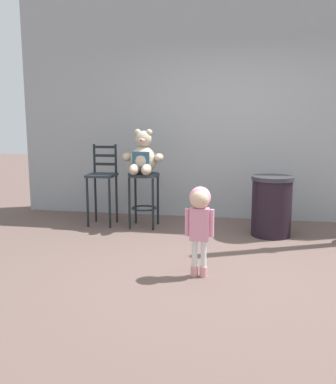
# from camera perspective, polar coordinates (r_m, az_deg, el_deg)

# --- Properties ---
(ground_plane) EXTENTS (24.00, 24.00, 0.00)m
(ground_plane) POSITION_cam_1_polar(r_m,az_deg,el_deg) (4.24, 7.25, -10.19)
(ground_plane) COLOR brown
(building_wall) EXTENTS (6.33, 0.30, 3.75)m
(building_wall) POSITION_cam_1_polar(r_m,az_deg,el_deg) (6.33, 8.88, 13.62)
(building_wall) COLOR #94989D
(building_wall) RESTS_ON ground_plane
(bar_stool_with_teddy) EXTENTS (0.42, 0.42, 0.72)m
(bar_stool_with_teddy) POSITION_cam_1_polar(r_m,az_deg,el_deg) (5.69, -3.24, 0.52)
(bar_stool_with_teddy) COLOR #202A2F
(bar_stool_with_teddy) RESTS_ON ground_plane
(teddy_bear) EXTENTS (0.56, 0.50, 0.58)m
(teddy_bear) POSITION_cam_1_polar(r_m,az_deg,el_deg) (5.61, -3.35, 4.61)
(teddy_bear) COLOR #B6A38C
(teddy_bear) RESTS_ON bar_stool_with_teddy
(child_walking) EXTENTS (0.27, 0.21, 0.84)m
(child_walking) POSITION_cam_1_polar(r_m,az_deg,el_deg) (3.87, 4.25, -2.66)
(child_walking) COLOR pink
(child_walking) RESTS_ON ground_plane
(trash_bin) EXTENTS (0.51, 0.51, 0.75)m
(trash_bin) POSITION_cam_1_polar(r_m,az_deg,el_deg) (5.42, 13.65, -1.81)
(trash_bin) COLOR black
(trash_bin) RESTS_ON ground_plane
(bar_chair_empty) EXTENTS (0.36, 0.36, 1.09)m
(bar_chair_empty) POSITION_cam_1_polar(r_m,az_deg,el_deg) (5.86, -8.73, 1.63)
(bar_chair_empty) COLOR #202A2F
(bar_chair_empty) RESTS_ON ground_plane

